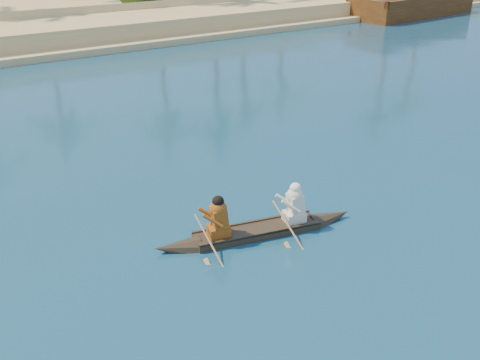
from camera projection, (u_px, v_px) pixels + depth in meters
canoe at (257, 225)px, 11.64m from camera, size 4.59×1.73×1.26m
barge_right at (412, 7)px, 41.42m from camera, size 11.47×4.51×1.87m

